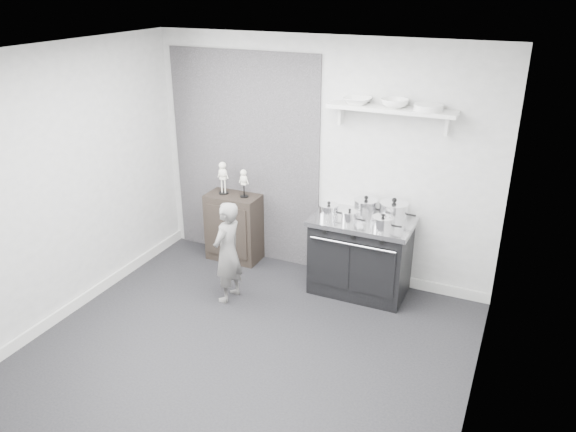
% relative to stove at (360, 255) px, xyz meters
% --- Properties ---
extents(ground, '(4.00, 4.00, 0.00)m').
position_rel_stove_xyz_m(ground, '(-0.62, -1.48, -0.44)').
color(ground, black).
rests_on(ground, ground).
extents(room_shell, '(4.02, 3.62, 2.71)m').
position_rel_stove_xyz_m(room_shell, '(-0.71, -1.33, 1.20)').
color(room_shell, '#ADADAB').
rests_on(room_shell, ground).
extents(wall_shelf, '(1.30, 0.26, 0.24)m').
position_rel_stove_xyz_m(wall_shelf, '(0.18, 0.20, 1.57)').
color(wall_shelf, silver).
rests_on(wall_shelf, room_shell).
extents(stove, '(1.08, 0.67, 0.87)m').
position_rel_stove_xyz_m(stove, '(0.00, 0.00, 0.00)').
color(stove, black).
rests_on(stove, ground).
extents(side_cabinet, '(0.64, 0.38, 0.84)m').
position_rel_stove_xyz_m(side_cabinet, '(-1.65, 0.13, -0.02)').
color(side_cabinet, black).
rests_on(side_cabinet, ground).
extents(child, '(0.31, 0.43, 1.12)m').
position_rel_stove_xyz_m(child, '(-1.23, -0.74, 0.13)').
color(child, slate).
rests_on(child, ground).
extents(pot_front_left, '(0.30, 0.21, 0.17)m').
position_rel_stove_xyz_m(pot_front_left, '(-0.36, -0.07, 0.50)').
color(pot_front_left, silver).
rests_on(pot_front_left, stove).
extents(pot_back_left, '(0.35, 0.26, 0.22)m').
position_rel_stove_xyz_m(pot_back_left, '(-0.01, 0.14, 0.52)').
color(pot_back_left, silver).
rests_on(pot_back_left, stove).
extents(pot_back_right, '(0.39, 0.30, 0.26)m').
position_rel_stove_xyz_m(pot_back_right, '(0.30, 0.11, 0.53)').
color(pot_back_right, silver).
rests_on(pot_back_right, stove).
extents(pot_front_right, '(0.31, 0.22, 0.18)m').
position_rel_stove_xyz_m(pot_front_right, '(0.26, -0.17, 0.50)').
color(pot_front_right, silver).
rests_on(pot_front_right, stove).
extents(pot_front_center, '(0.26, 0.17, 0.17)m').
position_rel_stove_xyz_m(pot_front_center, '(-0.09, -0.16, 0.50)').
color(pot_front_center, silver).
rests_on(pot_front_center, stove).
extents(skeleton_full, '(0.13, 0.08, 0.46)m').
position_rel_stove_xyz_m(skeleton_full, '(-1.78, 0.13, 0.63)').
color(skeleton_full, white).
rests_on(skeleton_full, side_cabinet).
extents(skeleton_torso, '(0.11, 0.07, 0.39)m').
position_rel_stove_xyz_m(skeleton_torso, '(-1.50, 0.13, 0.60)').
color(skeleton_torso, white).
rests_on(skeleton_torso, side_cabinet).
extents(bowl_large, '(0.29, 0.29, 0.07)m').
position_rel_stove_xyz_m(bowl_large, '(-0.18, 0.19, 1.64)').
color(bowl_large, white).
rests_on(bowl_large, wall_shelf).
extents(bowl_small, '(0.27, 0.27, 0.09)m').
position_rel_stove_xyz_m(bowl_small, '(0.21, 0.19, 1.65)').
color(bowl_small, white).
rests_on(bowl_small, wall_shelf).
extents(plate_stack, '(0.28, 0.28, 0.06)m').
position_rel_stove_xyz_m(plate_stack, '(0.54, 0.19, 1.63)').
color(plate_stack, silver).
rests_on(plate_stack, wall_shelf).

